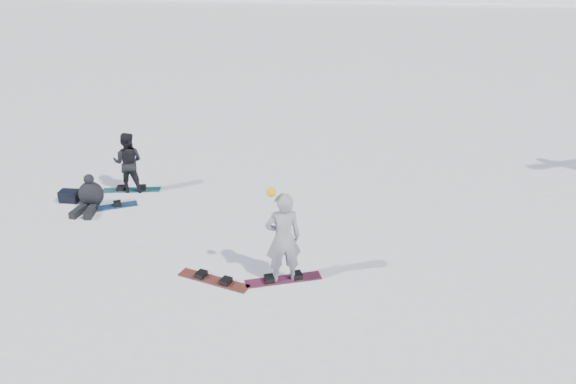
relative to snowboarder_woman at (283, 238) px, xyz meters
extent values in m
plane|color=white|center=(-0.91, 1.03, -0.95)|extent=(420.00, 420.00, 0.00)
cube|color=white|center=(-0.91, 56.03, -1.95)|extent=(90.00, 14.00, 5.00)
ellipsoid|color=white|center=(-70.91, 171.03, -14.57)|extent=(143.00, 110.00, 49.50)
imported|color=#9F9FA4|center=(0.00, 0.00, -0.01)|extent=(0.79, 0.64, 1.89)
sphere|color=yellow|center=(-0.20, -0.12, 1.00)|extent=(0.18, 0.18, 0.18)
imported|color=black|center=(-4.50, 3.73, -0.15)|extent=(0.83, 0.67, 1.60)
ellipsoid|color=black|center=(-5.11, 2.70, -0.61)|extent=(0.62, 0.53, 0.65)
sphere|color=black|center=(-5.11, 2.70, -0.21)|extent=(0.25, 0.25, 0.25)
cube|color=black|center=(-4.96, 2.24, -0.87)|extent=(0.25, 0.58, 0.16)
cube|color=black|center=(-5.26, 2.24, -0.87)|extent=(0.24, 0.58, 0.16)
cube|color=black|center=(-5.81, 2.90, -0.80)|extent=(0.46, 0.31, 0.30)
cube|color=maroon|center=(0.00, 0.00, -0.94)|extent=(1.51, 0.77, 0.03)
cube|color=#156F77|center=(-4.50, 3.73, -0.94)|extent=(1.53, 0.53, 0.03)
cube|color=navy|center=(-4.75, 2.64, -0.94)|extent=(1.47, 0.91, 0.03)
cube|color=maroon|center=(-1.35, -0.18, -0.94)|extent=(1.51, 0.73, 0.03)
camera|label=1|loc=(1.17, -9.17, 5.23)|focal=35.00mm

